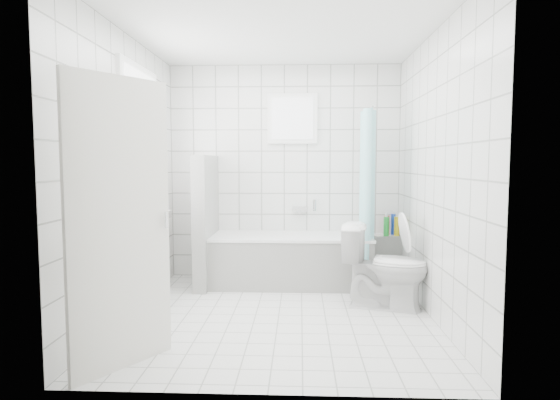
{
  "coord_description": "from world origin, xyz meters",
  "views": [
    {
      "loc": [
        0.19,
        -4.25,
        1.42
      ],
      "look_at": [
        -0.0,
        0.35,
        1.05
      ],
      "focal_mm": 30.0,
      "sensor_mm": 36.0,
      "label": 1
    }
  ],
  "objects": [
    {
      "name": "ground",
      "position": [
        0.0,
        0.0,
        0.0
      ],
      "size": [
        3.0,
        3.0,
        0.0
      ],
      "primitive_type": "plane",
      "color": "white",
      "rests_on": "ground"
    },
    {
      "name": "ceiling",
      "position": [
        0.0,
        0.0,
        2.6
      ],
      "size": [
        3.0,
        3.0,
        0.0
      ],
      "primitive_type": "plane",
      "rotation": [
        3.14,
        0.0,
        0.0
      ],
      "color": "white",
      "rests_on": "ground"
    },
    {
      "name": "wall_back",
      "position": [
        0.0,
        1.5,
        1.3
      ],
      "size": [
        2.8,
        0.02,
        2.6
      ],
      "primitive_type": "cube",
      "color": "white",
      "rests_on": "ground"
    },
    {
      "name": "wall_front",
      "position": [
        0.0,
        -1.5,
        1.3
      ],
      "size": [
        2.8,
        0.02,
        2.6
      ],
      "primitive_type": "cube",
      "color": "white",
      "rests_on": "ground"
    },
    {
      "name": "wall_left",
      "position": [
        -1.4,
        0.0,
        1.3
      ],
      "size": [
        0.02,
        3.0,
        2.6
      ],
      "primitive_type": "cube",
      "color": "white",
      "rests_on": "ground"
    },
    {
      "name": "wall_right",
      "position": [
        1.4,
        0.0,
        1.3
      ],
      "size": [
        0.02,
        3.0,
        2.6
      ],
      "primitive_type": "cube",
      "color": "white",
      "rests_on": "ground"
    },
    {
      "name": "window_left",
      "position": [
        -1.35,
        0.3,
        1.6
      ],
      "size": [
        0.01,
        0.9,
        1.4
      ],
      "primitive_type": "cube",
      "color": "white",
      "rests_on": "wall_left"
    },
    {
      "name": "window_back",
      "position": [
        0.1,
        1.46,
        1.95
      ],
      "size": [
        0.5,
        0.01,
        0.5
      ],
      "primitive_type": "cube",
      "color": "white",
      "rests_on": "wall_back"
    },
    {
      "name": "window_sill",
      "position": [
        -1.31,
        0.3,
        0.86
      ],
      "size": [
        0.18,
        1.02,
        0.08
      ],
      "primitive_type": "cube",
      "color": "white",
      "rests_on": "wall_left"
    },
    {
      "name": "door",
      "position": [
        -1.03,
        -1.15,
        1.0
      ],
      "size": [
        0.48,
        0.68,
        2.0
      ],
      "primitive_type": "cube",
      "rotation": [
        0.0,
        0.0,
        -0.6
      ],
      "color": "silver",
      "rests_on": "ground"
    },
    {
      "name": "bathtub",
      "position": [
        0.09,
        1.12,
        0.29
      ],
      "size": [
        1.84,
        0.77,
        0.58
      ],
      "color": "white",
      "rests_on": "ground"
    },
    {
      "name": "partition_wall",
      "position": [
        -0.89,
        1.07,
        0.75
      ],
      "size": [
        0.15,
        0.85,
        1.5
      ],
      "primitive_type": "cube",
      "color": "white",
      "rests_on": "ground"
    },
    {
      "name": "tiled_ledge",
      "position": [
        1.28,
        1.38,
        0.28
      ],
      "size": [
        0.4,
        0.24,
        0.55
      ],
      "primitive_type": "cube",
      "color": "white",
      "rests_on": "ground"
    },
    {
      "name": "toilet",
      "position": [
        1.03,
        0.29,
        0.41
      ],
      "size": [
        0.9,
        0.65,
        0.82
      ],
      "primitive_type": "imported",
      "rotation": [
        0.0,
        0.0,
        1.3
      ],
      "color": "white",
      "rests_on": "ground"
    },
    {
      "name": "curtain_rod",
      "position": [
        0.95,
        1.1,
        2.0
      ],
      "size": [
        0.02,
        0.8,
        0.02
      ],
      "primitive_type": "cylinder",
      "rotation": [
        1.57,
        0.0,
        0.0
      ],
      "color": "silver",
      "rests_on": "wall_back"
    },
    {
      "name": "shower_curtain",
      "position": [
        0.95,
        0.97,
        1.1
      ],
      "size": [
        0.14,
        0.48,
        1.78
      ],
      "primitive_type": null,
      "color": "#4BDADC",
      "rests_on": "curtain_rod"
    },
    {
      "name": "tub_faucet",
      "position": [
        0.19,
        1.46,
        0.85
      ],
      "size": [
        0.18,
        0.06,
        0.06
      ],
      "primitive_type": "cube",
      "color": "silver",
      "rests_on": "wall_back"
    },
    {
      "name": "sill_bottles",
      "position": [
        -1.3,
        0.14,
        1.02
      ],
      "size": [
        0.15,
        0.73,
        0.27
      ],
      "color": "#C94E78",
      "rests_on": "window_sill"
    },
    {
      "name": "ledge_bottles",
      "position": [
        1.28,
        1.35,
        0.67
      ],
      "size": [
        0.2,
        0.2,
        0.25
      ],
      "color": "blue",
      "rests_on": "tiled_ledge"
    }
  ]
}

